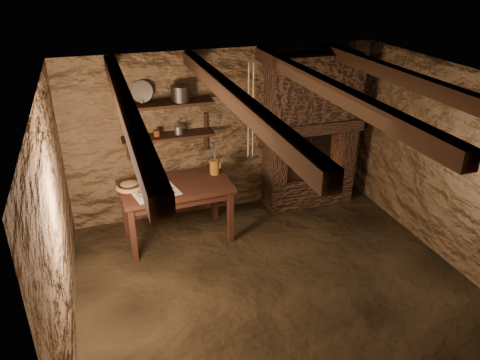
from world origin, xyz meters
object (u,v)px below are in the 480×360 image
object	(u,v)px
red_pot	(310,161)
iron_stockpot	(181,94)
work_table	(177,210)
wooden_bowl	(129,187)
stoneware_jug	(215,160)

from	to	relation	value
red_pot	iron_stockpot	bearing A→B (deg)	176.39
work_table	red_pot	distance (m)	2.19
red_pot	work_table	bearing A→B (deg)	-169.60
wooden_bowl	red_pot	xyz separation A→B (m)	(2.72, 0.37, -0.16)
stoneware_jug	wooden_bowl	world-z (taller)	stoneware_jug
stoneware_jug	iron_stockpot	world-z (taller)	iron_stockpot
work_table	iron_stockpot	distance (m)	1.53
work_table	iron_stockpot	xyz separation A→B (m)	(0.24, 0.51, 1.42)
wooden_bowl	iron_stockpot	distance (m)	1.38
work_table	stoneware_jug	size ratio (longest dim) A/B	3.14
work_table	wooden_bowl	distance (m)	0.72
work_table	red_pot	bearing A→B (deg)	7.50
stoneware_jug	red_pot	xyz separation A→B (m)	(1.56, 0.23, -0.32)
stoneware_jug	red_pot	world-z (taller)	stoneware_jug
wooden_bowl	stoneware_jug	bearing A→B (deg)	6.67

